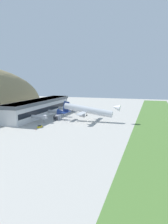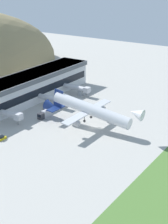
% 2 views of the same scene
% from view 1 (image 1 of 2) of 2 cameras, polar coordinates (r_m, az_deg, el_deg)
% --- Properties ---
extents(ground_plane, '(374.81, 374.81, 0.00)m').
position_cam_1_polar(ground_plane, '(163.13, 1.20, -2.41)').
color(ground_plane, '#ADAAA3').
extents(grass_strip_foreground, '(337.33, 29.90, 0.08)m').
position_cam_1_polar(grass_strip_foreground, '(156.96, 18.64, -3.33)').
color(grass_strip_foreground, '#4C7533').
rests_on(grass_strip_foreground, ground_plane).
extents(terminal_building, '(90.47, 16.84, 13.56)m').
position_cam_1_polar(terminal_building, '(189.76, -11.59, 1.36)').
color(terminal_building, silver).
rests_on(terminal_building, ground_plane).
extents(jetway_0, '(3.38, 11.70, 5.43)m').
position_cam_1_polar(jetway_0, '(161.33, -11.45, -1.28)').
color(jetway_0, silver).
rests_on(jetway_0, ground_plane).
extents(jetway_1, '(3.38, 15.69, 5.43)m').
position_cam_1_polar(jetway_1, '(184.07, -6.85, 0.09)').
color(jetway_1, silver).
rests_on(jetway_1, ground_plane).
extents(jetway_2, '(3.38, 16.31, 5.43)m').
position_cam_1_polar(jetway_2, '(203.47, -4.29, 0.98)').
color(jetway_2, silver).
rests_on(jetway_2, ground_plane).
extents(cargo_airplane, '(33.94, 48.64, 11.74)m').
position_cam_1_polar(cargo_airplane, '(161.93, 0.73, 0.48)').
color(cargo_airplane, silver).
extents(service_car_0, '(4.13, 1.96, 1.43)m').
position_cam_1_polar(service_car_0, '(180.40, -7.53, -1.20)').
color(service_car_0, '#333338').
rests_on(service_car_0, ground_plane).
extents(service_car_1, '(3.97, 1.83, 1.68)m').
position_cam_1_polar(service_car_1, '(145.31, -11.50, -3.73)').
color(service_car_1, gold).
rests_on(service_car_1, ground_plane).
extents(fuel_truck, '(8.14, 2.51, 3.01)m').
position_cam_1_polar(fuel_truck, '(205.77, -3.54, 0.36)').
color(fuel_truck, '#333338').
rests_on(fuel_truck, ground_plane).
extents(box_truck, '(7.90, 3.01, 3.27)m').
position_cam_1_polar(box_truck, '(170.14, -6.99, -1.47)').
color(box_truck, '#333338').
rests_on(box_truck, ground_plane).
extents(traffic_cone_0, '(0.52, 0.52, 0.58)m').
position_cam_1_polar(traffic_cone_0, '(139.27, -12.45, -4.49)').
color(traffic_cone_0, orange).
rests_on(traffic_cone_0, ground_plane).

